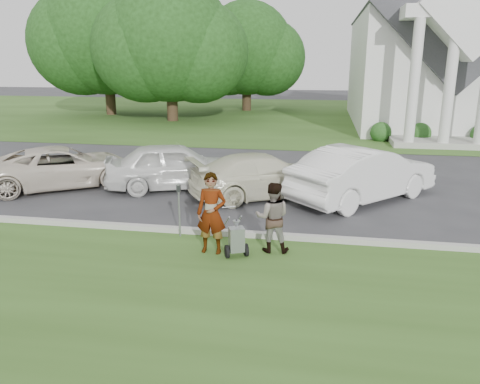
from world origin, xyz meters
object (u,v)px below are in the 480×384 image
(person_right, at_px, (272,218))
(car_b, at_px, (175,166))
(church, at_px, (431,31))
(parking_meter_near, at_px, (179,204))
(tree_back, at_px, (247,53))
(car_a, at_px, (63,167))
(car_d, at_px, (363,174))
(tree_far, at_px, (106,39))
(striping_cart, at_px, (236,240))
(car_c, at_px, (264,175))
(tree_left, at_px, (170,45))
(person_left, at_px, (212,214))

(person_right, xyz_separation_m, car_b, (-3.73, 4.77, -0.02))
(church, height_order, parking_meter_near, church)
(tree_back, bearing_deg, car_b, -86.15)
(car_a, xyz_separation_m, car_d, (9.76, 0.09, 0.15))
(car_b, bearing_deg, tree_far, 9.15)
(striping_cart, relative_size, car_c, 0.22)
(parking_meter_near, xyz_separation_m, car_c, (1.55, 3.81, -0.15))
(car_a, xyz_separation_m, car_c, (6.76, -0.03, -0.01))
(car_a, bearing_deg, car_b, -118.05)
(tree_left, height_order, car_d, tree_left)
(tree_left, xyz_separation_m, striping_cart, (8.72, -22.62, -4.72))
(striping_cart, relative_size, car_a, 0.21)
(church, height_order, tree_far, church)
(tree_left, relative_size, person_right, 6.74)
(tree_back, distance_m, striping_cart, 31.29)
(tree_far, xyz_separation_m, tree_back, (10.00, 5.00, -0.97))
(car_d, bearing_deg, car_a, 44.48)
(church, distance_m, tree_far, 23.09)
(person_right, height_order, parking_meter_near, person_right)
(tree_back, bearing_deg, car_c, -79.67)
(parking_meter_near, bearing_deg, car_a, 143.61)
(car_a, bearing_deg, car_c, -124.51)
(person_right, bearing_deg, car_d, -121.13)
(tree_back, relative_size, person_left, 5.33)
(person_right, bearing_deg, church, -112.07)
(tree_back, xyz_separation_m, striping_cart, (4.72, -30.62, -4.34))
(tree_left, distance_m, parking_meter_near, 23.22)
(church, height_order, car_b, church)
(striping_cart, xyz_separation_m, car_a, (-6.77, 4.79, 0.29))
(car_a, bearing_deg, tree_back, -38.84)
(tree_left, distance_m, striping_cart, 24.70)
(tree_left, distance_m, tree_back, 8.95)
(person_left, xyz_separation_m, parking_meter_near, (-0.98, 0.82, -0.08))
(church, distance_m, tree_left, 17.07)
(tree_far, height_order, tree_back, tree_far)
(church, xyz_separation_m, striping_cart, (-8.29, -23.75, -5.55))
(tree_far, distance_m, person_left, 29.54)
(striping_cart, relative_size, car_d, 0.21)
(car_b, bearing_deg, church, -52.05)
(tree_far, bearing_deg, person_right, -58.49)
(tree_left, height_order, tree_back, tree_left)
(tree_far, bearing_deg, church, -4.66)
(car_b, xyz_separation_m, car_c, (3.00, -0.44, -0.10))
(car_c, bearing_deg, striping_cart, 149.18)
(car_a, distance_m, car_b, 3.79)
(tree_back, height_order, person_left, tree_back)
(tree_far, bearing_deg, parking_meter_near, -61.92)
(person_left, height_order, car_d, person_left)
(car_c, bearing_deg, person_left, 142.10)
(church, relative_size, tree_left, 2.27)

